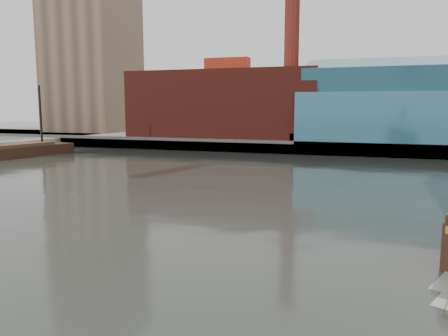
% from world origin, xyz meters
% --- Properties ---
extents(ground, '(400.00, 400.00, 0.00)m').
position_xyz_m(ground, '(0.00, 0.00, 0.00)').
color(ground, '#262924').
rests_on(ground, ground).
extents(promenade_far, '(220.00, 60.00, 2.00)m').
position_xyz_m(promenade_far, '(0.00, 92.00, 1.00)').
color(promenade_far, slate).
rests_on(promenade_far, ground).
extents(seawall, '(220.00, 1.00, 2.60)m').
position_xyz_m(seawall, '(0.00, 62.50, 1.30)').
color(seawall, '#4C4C49').
rests_on(seawall, ground).
extents(skyline, '(149.00, 45.00, 62.00)m').
position_xyz_m(skyline, '(5.21, 84.56, 24.55)').
color(skyline, '#7E614B').
rests_on(skyline, promenade_far).
extents(docked_vessel, '(9.31, 22.64, 15.02)m').
position_xyz_m(docked_vessel, '(-52.22, 40.50, 0.96)').
color(docked_vessel, black).
rests_on(docked_vessel, ground).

